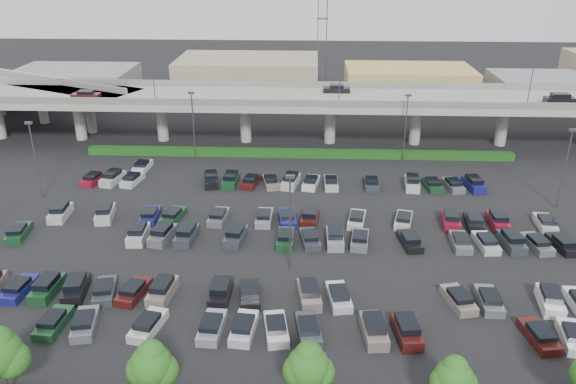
# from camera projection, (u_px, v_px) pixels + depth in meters

# --- Properties ---
(ground) EXTENTS (280.00, 280.00, 0.00)m
(ground) POSITION_uv_depth(u_px,v_px,m) (293.00, 232.00, 64.68)
(ground) COLOR black
(overpass) EXTENTS (150.00, 13.00, 15.80)m
(overpass) POSITION_uv_depth(u_px,v_px,m) (299.00, 101.00, 91.07)
(overpass) COLOR gray
(overpass) RESTS_ON ground
(on_ramp) EXTENTS (50.93, 30.13, 8.80)m
(on_ramp) POSITION_uv_depth(u_px,v_px,m) (19.00, 83.00, 103.29)
(on_ramp) COLOR gray
(on_ramp) RESTS_ON ground
(hedge) EXTENTS (66.00, 1.60, 1.10)m
(hedge) POSITION_uv_depth(u_px,v_px,m) (299.00, 153.00, 87.29)
(hedge) COLOR #184313
(hedge) RESTS_ON ground
(tree_row) EXTENTS (65.07, 3.66, 5.94)m
(tree_row) POSITION_uv_depth(u_px,v_px,m) (289.00, 366.00, 39.00)
(tree_row) COLOR #332316
(tree_row) RESTS_ON ground
(parked_cars) EXTENTS (63.05, 41.59, 1.67)m
(parked_cars) POSITION_uv_depth(u_px,v_px,m) (290.00, 242.00, 61.25)
(parked_cars) COLOR slate
(parked_cars) RESTS_ON ground
(light_poles) EXTENTS (66.90, 48.38, 10.30)m
(light_poles) POSITION_uv_depth(u_px,v_px,m) (258.00, 174.00, 64.14)
(light_poles) COLOR #444449
(light_poles) RESTS_ON ground
(distant_buildings) EXTENTS (138.00, 24.00, 9.00)m
(distant_buildings) POSITION_uv_depth(u_px,v_px,m) (361.00, 81.00, 119.12)
(distant_buildings) COLOR slate
(distant_buildings) RESTS_ON ground
(comm_tower) EXTENTS (2.40, 2.40, 30.00)m
(comm_tower) POSITION_uv_depth(u_px,v_px,m) (323.00, 16.00, 125.78)
(comm_tower) COLOR #444449
(comm_tower) RESTS_ON ground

